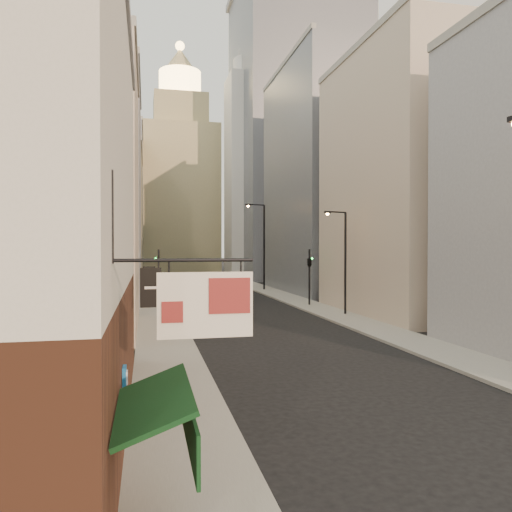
{
  "coord_description": "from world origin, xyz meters",
  "views": [
    {
      "loc": [
        -7.46,
        -5.28,
        5.1
      ],
      "look_at": [
        -2.29,
        18.17,
        4.72
      ],
      "focal_mm": 35.0,
      "sensor_mm": 36.0,
      "label": 1
    }
  ],
  "objects_px": {
    "streetlamp_far": "(262,242)",
    "traffic_light_right": "(309,262)",
    "streetlamp_mid": "(343,256)",
    "traffic_light_left": "(159,267)",
    "clock_tower": "(180,183)",
    "white_tower": "(251,169)"
  },
  "relations": [
    {
      "from": "streetlamp_mid",
      "to": "traffic_light_left",
      "type": "relative_size",
      "value": 1.57
    },
    {
      "from": "streetlamp_far",
      "to": "traffic_light_left",
      "type": "height_order",
      "value": "streetlamp_far"
    },
    {
      "from": "streetlamp_far",
      "to": "traffic_light_right",
      "type": "bearing_deg",
      "value": -109.53
    },
    {
      "from": "white_tower",
      "to": "traffic_light_left",
      "type": "height_order",
      "value": "white_tower"
    },
    {
      "from": "traffic_light_left",
      "to": "streetlamp_mid",
      "type": "bearing_deg",
      "value": 157.97
    },
    {
      "from": "clock_tower",
      "to": "streetlamp_mid",
      "type": "relative_size",
      "value": 5.73
    },
    {
      "from": "streetlamp_mid",
      "to": "traffic_light_right",
      "type": "bearing_deg",
      "value": 75.94
    },
    {
      "from": "traffic_light_left",
      "to": "traffic_light_right",
      "type": "xyz_separation_m",
      "value": [
        12.9,
        -2.47,
        0.39
      ]
    },
    {
      "from": "clock_tower",
      "to": "streetlamp_mid",
      "type": "distance_m",
      "value": 64.05
    },
    {
      "from": "streetlamp_mid",
      "to": "traffic_light_left",
      "type": "height_order",
      "value": "streetlamp_mid"
    },
    {
      "from": "clock_tower",
      "to": "streetlamp_far",
      "type": "height_order",
      "value": "clock_tower"
    },
    {
      "from": "traffic_light_right",
      "to": "traffic_light_left",
      "type": "bearing_deg",
      "value": -25.88
    },
    {
      "from": "streetlamp_mid",
      "to": "traffic_light_right",
      "type": "relative_size",
      "value": 1.57
    },
    {
      "from": "white_tower",
      "to": "traffic_light_right",
      "type": "distance_m",
      "value": 44.42
    },
    {
      "from": "streetlamp_mid",
      "to": "traffic_light_left",
      "type": "bearing_deg",
      "value": 127.82
    },
    {
      "from": "streetlamp_mid",
      "to": "traffic_light_right",
      "type": "xyz_separation_m",
      "value": [
        -0.52,
        6.41,
        -0.59
      ]
    },
    {
      "from": "clock_tower",
      "to": "streetlamp_far",
      "type": "relative_size",
      "value": 4.35
    },
    {
      "from": "streetlamp_mid",
      "to": "traffic_light_left",
      "type": "distance_m",
      "value": 16.11
    },
    {
      "from": "streetlamp_mid",
      "to": "streetlamp_far",
      "type": "bearing_deg",
      "value": 73.47
    },
    {
      "from": "streetlamp_far",
      "to": "streetlamp_mid",
      "type": "bearing_deg",
      "value": -108.58
    },
    {
      "from": "streetlamp_mid",
      "to": "traffic_light_right",
      "type": "height_order",
      "value": "streetlamp_mid"
    },
    {
      "from": "traffic_light_left",
      "to": "streetlamp_far",
      "type": "bearing_deg",
      "value": -120.07
    }
  ]
}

